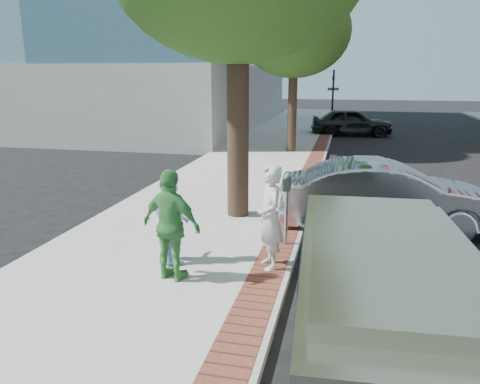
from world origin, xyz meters
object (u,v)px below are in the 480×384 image
(person_gray, at_px, (270,217))
(van, at_px, (382,299))
(parking_meter, at_px, (287,194))
(bg_car, at_px, (352,122))
(person_officer, at_px, (171,217))
(sedan_silver, at_px, (387,197))
(person_green, at_px, (171,225))

(person_gray, bearing_deg, van, 10.33)
(parking_meter, height_order, bg_car, parking_meter)
(parking_meter, bearing_deg, person_officer, -146.86)
(sedan_silver, bearing_deg, person_green, 131.55)
(sedan_silver, relative_size, van, 0.98)
(sedan_silver, height_order, bg_car, sedan_silver)
(person_gray, relative_size, person_green, 0.99)
(person_gray, distance_m, van, 3.09)
(parking_meter, height_order, person_green, person_green)
(person_gray, relative_size, sedan_silver, 0.38)
(person_officer, distance_m, van, 4.39)
(person_green, relative_size, sedan_silver, 0.39)
(person_officer, bearing_deg, person_green, 161.51)
(parking_meter, distance_m, sedan_silver, 2.81)
(bg_car, bearing_deg, parking_meter, 168.93)
(person_officer, relative_size, person_green, 0.86)
(person_gray, distance_m, person_green, 1.74)
(person_gray, distance_m, sedan_silver, 3.81)
(van, bearing_deg, person_green, 149.18)
(parking_meter, distance_m, person_officer, 2.37)
(parking_meter, xyz_separation_m, sedan_silver, (2.08, 1.84, -0.40))
(parking_meter, bearing_deg, person_green, -127.99)
(person_green, xyz_separation_m, sedan_silver, (3.73, 3.95, -0.30))
(person_gray, bearing_deg, bg_car, 151.77)
(person_gray, xyz_separation_m, van, (1.75, -2.55, -0.10))
(bg_car, relative_size, van, 0.94)
(bg_car, height_order, van, van)
(parking_meter, distance_m, person_green, 2.67)
(van, bearing_deg, bg_car, 87.36)
(person_green, xyz_separation_m, bg_car, (2.96, 21.46, -0.30))
(parking_meter, xyz_separation_m, bg_car, (1.32, 19.35, -0.41))
(bg_car, distance_m, van, 23.16)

